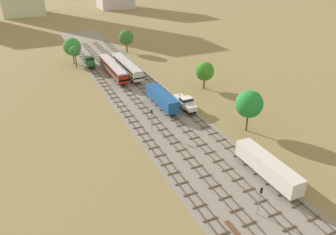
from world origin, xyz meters
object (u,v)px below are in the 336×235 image
object	(u,v)px
signal_post_nearest	(260,197)
passenger_coach_left_far	(113,68)
passenger_coach_centre_left_midfar	(127,66)
freight_boxcar_centre_nearest	(268,166)
signal_post_near	(152,117)
shunter_loco_centre_near	(185,102)
freight_boxcar_centre_left_mid	(162,98)
shunter_loco_far_left_farther	(89,61)

from	to	relation	value
signal_post_nearest	passenger_coach_left_far	bearing A→B (deg)	91.93
passenger_coach_centre_left_midfar	passenger_coach_left_far	world-z (taller)	same
freight_boxcar_centre_nearest	signal_post_near	world-z (taller)	signal_post_near
shunter_loco_centre_near	passenger_coach_centre_left_midfar	size ratio (longest dim) A/B	0.38
freight_boxcar_centre_nearest	passenger_coach_centre_left_midfar	size ratio (longest dim) A/B	0.64
freight_boxcar_centre_left_mid	shunter_loco_far_left_farther	world-z (taller)	freight_boxcar_centre_left_mid
shunter_loco_far_left_farther	passenger_coach_left_far	bearing A→B (deg)	-69.96
freight_boxcar_centre_left_mid	signal_post_near	size ratio (longest dim) A/B	2.75
signal_post_near	shunter_loco_centre_near	bearing A→B (deg)	29.71
signal_post_nearest	signal_post_near	world-z (taller)	signal_post_near
freight_boxcar_centre_left_mid	freight_boxcar_centre_nearest	bearing A→B (deg)	-82.34
freight_boxcar_centre_nearest	signal_post_nearest	size ratio (longest dim) A/B	2.82
shunter_loco_centre_near	freight_boxcar_centre_left_mid	size ratio (longest dim) A/B	0.60
freight_boxcar_centre_left_mid	shunter_loco_far_left_farther	bearing A→B (deg)	102.87
shunter_loco_centre_near	passenger_coach_centre_left_midfar	bearing A→B (deg)	98.31
passenger_coach_left_far	shunter_loco_far_left_farther	world-z (taller)	passenger_coach_left_far
shunter_loco_centre_near	freight_boxcar_centre_left_mid	xyz separation A→B (m)	(-4.49, 3.84, 0.44)
shunter_loco_far_left_farther	signal_post_near	bearing A→B (deg)	-87.41
passenger_coach_centre_left_midfar	shunter_loco_far_left_farther	size ratio (longest dim) A/B	2.60
shunter_loco_far_left_farther	signal_post_near	size ratio (longest dim) A/B	1.66
passenger_coach_centre_left_midfar	signal_post_nearest	xyz separation A→B (m)	(-2.25, -66.57, 0.57)
signal_post_nearest	signal_post_near	distance (m)	29.75
passenger_coach_left_far	shunter_loco_far_left_farther	xyz separation A→B (m)	(-4.49, 12.32, -0.60)
freight_boxcar_centre_left_mid	signal_post_near	distance (m)	12.30
shunter_loco_far_left_farther	signal_post_nearest	distance (m)	79.32
signal_post_near	signal_post_nearest	bearing A→B (deg)	-81.31
freight_boxcar_centre_left_mid	passenger_coach_left_far	distance (m)	27.42
shunter_loco_centre_near	signal_post_nearest	world-z (taller)	signal_post_nearest
signal_post_nearest	signal_post_near	bearing A→B (deg)	98.69
freight_boxcar_centre_nearest	signal_post_near	xyz separation A→B (m)	(-11.24, 23.15, 0.80)
signal_post_nearest	shunter_loco_centre_near	bearing A→B (deg)	79.34
shunter_loco_far_left_farther	freight_boxcar_centre_left_mid	bearing A→B (deg)	-77.13
passenger_coach_left_far	freight_boxcar_centre_left_mid	bearing A→B (deg)	-80.55
freight_boxcar_centre_left_mid	signal_post_nearest	world-z (taller)	signal_post_nearest
passenger_coach_centre_left_midfar	freight_boxcar_centre_left_mid	bearing A→B (deg)	-89.99
shunter_loco_centre_near	shunter_loco_far_left_farther	xyz separation A→B (m)	(-13.48, 43.20, 0.00)
freight_boxcar_centre_nearest	shunter_loco_centre_near	xyz separation A→B (m)	(-0.01, 29.56, -0.44)
freight_boxcar_centre_left_mid	signal_post_nearest	bearing A→B (deg)	-93.25
shunter_loco_centre_near	signal_post_nearest	distance (m)	36.47
freight_boxcar_centre_nearest	shunter_loco_centre_near	world-z (taller)	freight_boxcar_centre_nearest
freight_boxcar_centre_left_mid	shunter_loco_far_left_farther	xyz separation A→B (m)	(-8.99, 39.36, -0.44)
passenger_coach_centre_left_midfar	passenger_coach_left_far	xyz separation A→B (m)	(-4.49, 0.13, 0.00)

